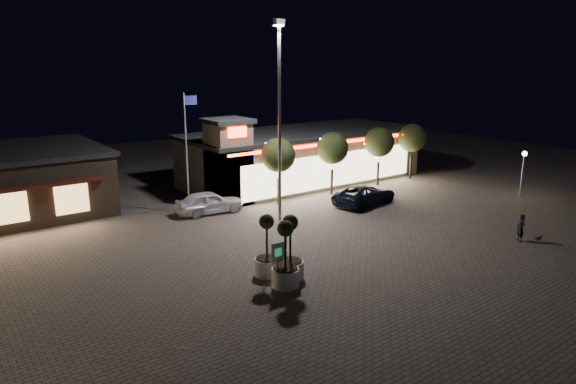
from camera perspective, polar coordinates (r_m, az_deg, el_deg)
ground at (r=26.23m, az=5.66°, el=-8.11°), size 90.00×90.00×0.00m
retail_building at (r=43.20m, az=1.25°, el=4.04°), size 20.40×8.40×6.10m
floodlight_pole at (r=31.89m, az=-0.96°, el=9.04°), size 0.60×0.40×12.38m
flagpole at (r=34.54m, az=-11.11°, el=5.39°), size 0.95×0.10×8.00m
lamp_post_east at (r=42.08m, az=24.69°, el=2.76°), size 0.36×0.36×3.48m
string_tree_a at (r=35.94m, az=-1.08°, el=4.09°), size 2.42×2.42×4.79m
string_tree_b at (r=38.97m, az=4.97°, el=4.86°), size 2.42×2.42×4.79m
string_tree_c at (r=42.38m, az=10.11°, el=5.46°), size 2.42×2.42×4.79m
string_tree_d at (r=45.33m, az=13.65°, el=5.86°), size 2.42×2.42×4.79m
pickup_truck at (r=37.01m, az=8.55°, el=-0.27°), size 5.49×3.16×1.44m
white_sedan at (r=34.87m, az=-8.74°, el=-1.11°), size 4.68×2.27×1.54m
pedestrian at (r=32.05m, az=24.43°, el=-3.65°), size 0.59×0.68×1.57m
dog at (r=32.50m, az=26.10°, el=-4.57°), size 0.50×0.27×0.26m
planter_left at (r=24.70m, az=-2.34°, el=-7.16°), size 1.24×1.24×3.05m
planter_mid at (r=23.49m, az=-0.29°, el=-8.25°), size 1.28×1.28×3.15m
planter_right at (r=24.28m, az=0.25°, el=-7.46°), size 1.28×1.28×3.15m
valet_sign at (r=23.30m, az=-1.13°, el=-7.10°), size 0.69×0.10×2.11m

